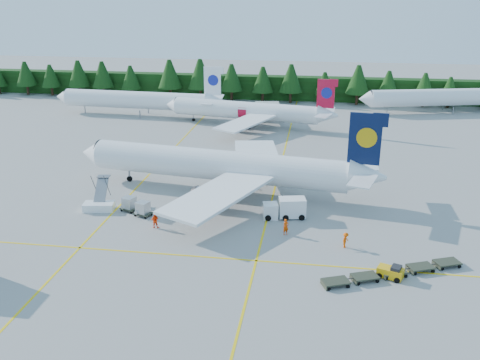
# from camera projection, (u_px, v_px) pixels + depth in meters

# --- Properties ---
(ground) EXTENTS (320.00, 320.00, 0.00)m
(ground) POSITION_uv_depth(u_px,v_px,m) (212.00, 233.00, 63.59)
(ground) COLOR #989893
(ground) RESTS_ON ground
(taxi_stripe_a) EXTENTS (0.25, 120.00, 0.01)m
(taxi_stripe_a) POSITION_uv_depth(u_px,v_px,m) (151.00, 173.00, 84.16)
(taxi_stripe_a) COLOR yellow
(taxi_stripe_a) RESTS_ON ground
(taxi_stripe_b) EXTENTS (0.25, 120.00, 0.01)m
(taxi_stripe_b) POSITION_uv_depth(u_px,v_px,m) (277.00, 179.00, 81.33)
(taxi_stripe_b) COLOR yellow
(taxi_stripe_b) RESTS_ON ground
(taxi_stripe_cross) EXTENTS (80.00, 0.25, 0.01)m
(taxi_stripe_cross) POSITION_uv_depth(u_px,v_px,m) (202.00, 257.00, 58.01)
(taxi_stripe_cross) COLOR yellow
(taxi_stripe_cross) RESTS_ON ground
(treeline_hedge) EXTENTS (220.00, 4.00, 6.00)m
(treeline_hedge) POSITION_uv_depth(u_px,v_px,m) (275.00, 88.00, 138.81)
(treeline_hedge) COLOR black
(treeline_hedge) RESTS_ON ground
(airliner_navy) EXTENTS (43.53, 35.58, 12.70)m
(airliner_navy) POSITION_uv_depth(u_px,v_px,m) (212.00, 165.00, 75.72)
(airliner_navy) COLOR white
(airliner_navy) RESTS_ON ground
(airliner_red) EXTENTS (36.42, 29.71, 10.68)m
(airliner_red) POSITION_uv_depth(u_px,v_px,m) (242.00, 111.00, 112.06)
(airliner_red) COLOR white
(airliner_red) RESTS_ON ground
(airliner_far_left) EXTENTS (39.48, 5.97, 11.47)m
(airliner_far_left) POSITION_uv_depth(u_px,v_px,m) (131.00, 99.00, 121.16)
(airliner_far_left) COLOR white
(airliner_far_left) RESTS_ON ground
(airliner_far_right) EXTENTS (38.95, 12.72, 11.53)m
(airliner_far_right) POSITION_uv_depth(u_px,v_px,m) (437.00, 97.00, 123.60)
(airliner_far_right) COLOR white
(airliner_far_right) RESTS_ON ground
(airstairs) EXTENTS (4.20, 5.70, 3.54)m
(airstairs) POSITION_uv_depth(u_px,v_px,m) (99.00, 204.00, 70.19)
(airstairs) COLOR white
(airstairs) RESTS_ON ground
(service_truck) EXTENTS (5.61, 2.95, 2.57)m
(service_truck) POSITION_uv_depth(u_px,v_px,m) (284.00, 208.00, 67.48)
(service_truck) COLOR white
(service_truck) RESTS_ON ground
(baggage_tug) EXTENTS (2.82, 2.17, 1.34)m
(baggage_tug) POSITION_uv_depth(u_px,v_px,m) (391.00, 272.00, 53.60)
(baggage_tug) COLOR #E8A80C
(baggage_tug) RESTS_ON ground
(dolly_train) EXTENTS (14.62, 8.17, 0.15)m
(dolly_train) POSITION_uv_depth(u_px,v_px,m) (393.00, 271.00, 54.07)
(dolly_train) COLOR #353829
(dolly_train) RESTS_ON ground
(uld_pair) EXTENTS (4.80, 3.52, 1.59)m
(uld_pair) POSITION_uv_depth(u_px,v_px,m) (136.00, 206.00, 68.81)
(uld_pair) COLOR #353829
(uld_pair) RESTS_ON ground
(crew_a) EXTENTS (0.86, 0.78, 1.97)m
(crew_a) POSITION_uv_depth(u_px,v_px,m) (286.00, 227.00, 62.89)
(crew_a) COLOR #DC4004
(crew_a) RESTS_ON ground
(crew_b) EXTENTS (1.03, 0.83, 2.02)m
(crew_b) POSITION_uv_depth(u_px,v_px,m) (155.00, 220.00, 64.75)
(crew_b) COLOR #F42F05
(crew_b) RESTS_ON ground
(crew_c) EXTENTS (0.79, 0.90, 1.81)m
(crew_c) POSITION_uv_depth(u_px,v_px,m) (346.00, 240.00, 59.76)
(crew_c) COLOR #F55205
(crew_c) RESTS_ON ground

